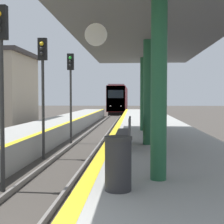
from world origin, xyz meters
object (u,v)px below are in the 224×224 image
(signal_mid, at_px, (43,76))
(trash_bin, at_px, (118,163))
(bench, at_px, (126,131))
(signal_near, at_px, (1,64))
(train, at_px, (118,99))
(signal_far, at_px, (71,81))

(signal_mid, relative_size, trash_bin, 5.51)
(signal_mid, relative_size, bench, 2.62)
(signal_near, bearing_deg, train, 88.68)
(trash_bin, height_order, bench, bench)
(signal_near, bearing_deg, trash_bin, -42.28)
(signal_near, height_order, signal_mid, same)
(signal_far, distance_m, trash_bin, 12.61)
(bench, bearing_deg, train, 93.03)
(signal_mid, distance_m, bench, 4.83)
(train, xyz_separation_m, signal_near, (-1.03, -44.80, 1.14))
(signal_far, xyz_separation_m, trash_bin, (3.23, -12.02, -2.01))
(signal_near, bearing_deg, signal_mid, 92.47)
(trash_bin, bearing_deg, signal_mid, 114.89)
(trash_bin, relative_size, bench, 0.48)
(train, bearing_deg, signal_mid, -91.74)
(signal_near, distance_m, signal_mid, 4.52)
(signal_far, bearing_deg, bench, -65.69)
(train, xyz_separation_m, signal_far, (-0.98, -35.77, 1.14))
(trash_bin, xyz_separation_m, bench, (0.02, 4.82, 0.04))
(signal_near, distance_m, signal_far, 9.03)
(train, distance_m, trash_bin, 47.85)
(signal_far, distance_m, bench, 8.14)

